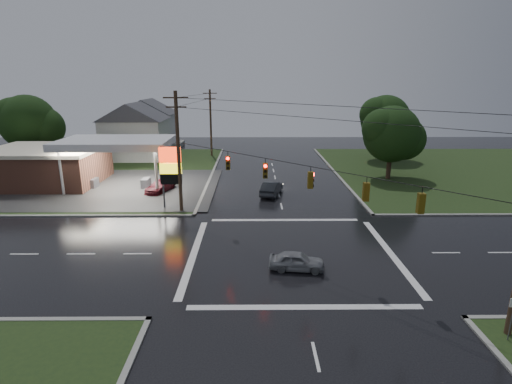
{
  "coord_description": "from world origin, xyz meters",
  "views": [
    {
      "loc": [
        -2.78,
        -26.1,
        11.87
      ],
      "look_at": [
        -2.54,
        5.46,
        3.0
      ],
      "focal_mm": 28.0,
      "sensor_mm": 36.0,
      "label": 1
    }
  ],
  "objects_px": {
    "utility_pole_n": "(211,122)",
    "car_pump": "(160,186)",
    "pylon_sign": "(171,167)",
    "tree_ne_far": "(386,120)",
    "house_near": "(136,130)",
    "car_north": "(272,188)",
    "house_far": "(149,122)",
    "tree_nw_behind": "(29,123)",
    "tree_ne_near": "(393,134)",
    "utility_pole_nw": "(178,151)",
    "car_crossing": "(297,261)",
    "gas_station": "(57,163)"
  },
  "relations": [
    {
      "from": "tree_nw_behind",
      "to": "pylon_sign",
      "type": "bearing_deg",
      "value": -39.87
    },
    {
      "from": "tree_ne_far",
      "to": "car_pump",
      "type": "xyz_separation_m",
      "value": [
        -30.15,
        -17.61,
        -5.54
      ]
    },
    {
      "from": "tree_ne_near",
      "to": "car_north",
      "type": "height_order",
      "value": "tree_ne_near"
    },
    {
      "from": "tree_ne_near",
      "to": "car_crossing",
      "type": "bearing_deg",
      "value": -119.89
    },
    {
      "from": "utility_pole_nw",
      "to": "car_pump",
      "type": "xyz_separation_m",
      "value": [
        -3.5,
        6.88,
        -5.08
      ]
    },
    {
      "from": "house_near",
      "to": "house_far",
      "type": "xyz_separation_m",
      "value": [
        -1.0,
        12.0,
        0.0
      ]
    },
    {
      "from": "tree_nw_behind",
      "to": "tree_ne_far",
      "type": "relative_size",
      "value": 1.02
    },
    {
      "from": "pylon_sign",
      "to": "house_near",
      "type": "height_order",
      "value": "house_near"
    },
    {
      "from": "house_near",
      "to": "tree_ne_far",
      "type": "bearing_deg",
      "value": -3.01
    },
    {
      "from": "utility_pole_n",
      "to": "house_far",
      "type": "relative_size",
      "value": 0.95
    },
    {
      "from": "utility_pole_n",
      "to": "car_pump",
      "type": "distance_m",
      "value": 22.42
    },
    {
      "from": "utility_pole_n",
      "to": "car_pump",
      "type": "height_order",
      "value": "utility_pole_n"
    },
    {
      "from": "car_north",
      "to": "car_crossing",
      "type": "bearing_deg",
      "value": 108.82
    },
    {
      "from": "pylon_sign",
      "to": "car_pump",
      "type": "bearing_deg",
      "value": 113.02
    },
    {
      "from": "tree_nw_behind",
      "to": "car_north",
      "type": "xyz_separation_m",
      "value": [
        33.04,
        -14.97,
        -5.44
      ]
    },
    {
      "from": "gas_station",
      "to": "car_crossing",
      "type": "bearing_deg",
      "value": -40.84
    },
    {
      "from": "utility_pole_n",
      "to": "house_near",
      "type": "bearing_deg",
      "value": -170.09
    },
    {
      "from": "car_pump",
      "to": "tree_nw_behind",
      "type": "bearing_deg",
      "value": 166.46
    },
    {
      "from": "pylon_sign",
      "to": "car_north",
      "type": "bearing_deg",
      "value": 25.0
    },
    {
      "from": "gas_station",
      "to": "car_north",
      "type": "height_order",
      "value": "gas_station"
    },
    {
      "from": "pylon_sign",
      "to": "tree_ne_near",
      "type": "relative_size",
      "value": 0.67
    },
    {
      "from": "car_north",
      "to": "gas_station",
      "type": "bearing_deg",
      "value": 5.42
    },
    {
      "from": "utility_pole_n",
      "to": "tree_ne_far",
      "type": "relative_size",
      "value": 1.07
    },
    {
      "from": "gas_station",
      "to": "pylon_sign",
      "type": "relative_size",
      "value": 4.37
    },
    {
      "from": "house_near",
      "to": "car_north",
      "type": "height_order",
      "value": "house_near"
    },
    {
      "from": "utility_pole_nw",
      "to": "tree_nw_behind",
      "type": "bearing_deg",
      "value": 139.9
    },
    {
      "from": "pylon_sign",
      "to": "utility_pole_n",
      "type": "relative_size",
      "value": 0.57
    },
    {
      "from": "gas_station",
      "to": "house_far",
      "type": "distance_m",
      "value": 28.61
    },
    {
      "from": "house_far",
      "to": "car_north",
      "type": "relative_size",
      "value": 2.46
    },
    {
      "from": "tree_ne_far",
      "to": "house_near",
      "type": "bearing_deg",
      "value": 176.99
    },
    {
      "from": "pylon_sign",
      "to": "tree_ne_far",
      "type": "distance_m",
      "value": 36.35
    },
    {
      "from": "tree_ne_near",
      "to": "tree_ne_far",
      "type": "distance_m",
      "value": 12.39
    },
    {
      "from": "car_crossing",
      "to": "tree_ne_far",
      "type": "bearing_deg",
      "value": -18.47
    },
    {
      "from": "pylon_sign",
      "to": "utility_pole_nw",
      "type": "relative_size",
      "value": 0.55
    },
    {
      "from": "house_near",
      "to": "car_crossing",
      "type": "xyz_separation_m",
      "value": [
        20.99,
        -38.53,
        -3.8
      ]
    },
    {
      "from": "pylon_sign",
      "to": "tree_nw_behind",
      "type": "height_order",
      "value": "tree_nw_behind"
    },
    {
      "from": "utility_pole_nw",
      "to": "car_crossing",
      "type": "bearing_deg",
      "value": -51.58
    },
    {
      "from": "pylon_sign",
      "to": "utility_pole_n",
      "type": "xyz_separation_m",
      "value": [
        1.0,
        27.5,
        1.46
      ]
    },
    {
      "from": "tree_ne_near",
      "to": "car_north",
      "type": "relative_size",
      "value": 2.0
    },
    {
      "from": "utility_pole_nw",
      "to": "car_crossing",
      "type": "xyz_separation_m",
      "value": [
        9.54,
        -12.03,
        -5.11
      ]
    },
    {
      "from": "house_far",
      "to": "car_pump",
      "type": "bearing_deg",
      "value": -74.19
    },
    {
      "from": "tree_ne_far",
      "to": "car_crossing",
      "type": "height_order",
      "value": "tree_ne_far"
    },
    {
      "from": "house_far",
      "to": "car_crossing",
      "type": "xyz_separation_m",
      "value": [
        21.99,
        -50.53,
        -3.8
      ]
    },
    {
      "from": "utility_pole_nw",
      "to": "tree_ne_far",
      "type": "height_order",
      "value": "utility_pole_nw"
    },
    {
      "from": "house_near",
      "to": "car_crossing",
      "type": "distance_m",
      "value": 44.04
    },
    {
      "from": "utility_pole_n",
      "to": "car_crossing",
      "type": "xyz_separation_m",
      "value": [
        9.54,
        -40.53,
        -4.86
      ]
    },
    {
      "from": "tree_nw_behind",
      "to": "tree_ne_near",
      "type": "xyz_separation_m",
      "value": [
        47.98,
        -8.0,
        -0.62
      ]
    },
    {
      "from": "gas_station",
      "to": "utility_pole_n",
      "type": "bearing_deg",
      "value": 48.53
    },
    {
      "from": "gas_station",
      "to": "tree_ne_near",
      "type": "distance_m",
      "value": 40.0
    },
    {
      "from": "car_north",
      "to": "house_far",
      "type": "bearing_deg",
      "value": -41.26
    }
  ]
}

